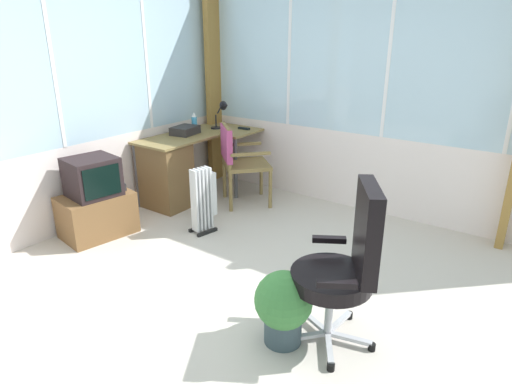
{
  "coord_description": "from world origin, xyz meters",
  "views": [
    {
      "loc": [
        -2.22,
        -1.55,
        1.86
      ],
      "look_at": [
        0.61,
        0.49,
        0.58
      ],
      "focal_mm": 31.02,
      "sensor_mm": 36.0,
      "label": 1
    }
  ],
  "objects_px": {
    "desk_lamp": "(223,111)",
    "tv_on_stand": "(96,202)",
    "desk": "(170,170)",
    "tv_remote": "(244,128)",
    "wooden_armchair": "(235,155)",
    "potted_plant": "(283,305)",
    "paper_tray": "(185,130)",
    "space_heater": "(204,199)",
    "office_chair": "(347,260)",
    "spray_bottle": "(194,122)"
  },
  "relations": [
    {
      "from": "desk",
      "to": "tv_remote",
      "type": "xyz_separation_m",
      "value": [
        0.92,
        -0.33,
        0.35
      ]
    },
    {
      "from": "paper_tray",
      "to": "office_chair",
      "type": "bearing_deg",
      "value": -117.15
    },
    {
      "from": "desk",
      "to": "tv_remote",
      "type": "bearing_deg",
      "value": -19.38
    },
    {
      "from": "space_heater",
      "to": "potted_plant",
      "type": "bearing_deg",
      "value": -122.13
    },
    {
      "from": "potted_plant",
      "to": "office_chair",
      "type": "bearing_deg",
      "value": -52.26
    },
    {
      "from": "spray_bottle",
      "to": "potted_plant",
      "type": "height_order",
      "value": "spray_bottle"
    },
    {
      "from": "tv_remote",
      "to": "office_chair",
      "type": "bearing_deg",
      "value": -135.3
    },
    {
      "from": "potted_plant",
      "to": "tv_remote",
      "type": "bearing_deg",
      "value": 41.84
    },
    {
      "from": "wooden_armchair",
      "to": "tv_on_stand",
      "type": "relative_size",
      "value": 1.17
    },
    {
      "from": "spray_bottle",
      "to": "wooden_armchair",
      "type": "bearing_deg",
      "value": -98.06
    },
    {
      "from": "office_chair",
      "to": "potted_plant",
      "type": "distance_m",
      "value": 0.48
    },
    {
      "from": "paper_tray",
      "to": "potted_plant",
      "type": "bearing_deg",
      "value": -124.03
    },
    {
      "from": "tv_on_stand",
      "to": "potted_plant",
      "type": "xyz_separation_m",
      "value": [
        -0.29,
        -2.27,
        -0.07
      ]
    },
    {
      "from": "desk_lamp",
      "to": "paper_tray",
      "type": "relative_size",
      "value": 1.11
    },
    {
      "from": "spray_bottle",
      "to": "tv_remote",
      "type": "bearing_deg",
      "value": -49.44
    },
    {
      "from": "desk",
      "to": "spray_bottle",
      "type": "xyz_separation_m",
      "value": [
        0.54,
        0.12,
        0.44
      ]
    },
    {
      "from": "paper_tray",
      "to": "wooden_armchair",
      "type": "bearing_deg",
      "value": -79.02
    },
    {
      "from": "tv_remote",
      "to": "office_chair",
      "type": "distance_m",
      "value": 2.98
    },
    {
      "from": "tv_on_stand",
      "to": "space_heater",
      "type": "height_order",
      "value": "tv_on_stand"
    },
    {
      "from": "desk_lamp",
      "to": "space_heater",
      "type": "distance_m",
      "value": 1.48
    },
    {
      "from": "desk",
      "to": "desk_lamp",
      "type": "distance_m",
      "value": 1.01
    },
    {
      "from": "tv_remote",
      "to": "spray_bottle",
      "type": "height_order",
      "value": "spray_bottle"
    },
    {
      "from": "desk_lamp",
      "to": "tv_on_stand",
      "type": "bearing_deg",
      "value": 177.59
    },
    {
      "from": "spray_bottle",
      "to": "tv_on_stand",
      "type": "relative_size",
      "value": 0.28
    },
    {
      "from": "wooden_armchair",
      "to": "office_chair",
      "type": "bearing_deg",
      "value": -126.31
    },
    {
      "from": "paper_tray",
      "to": "desk_lamp",
      "type": "bearing_deg",
      "value": -14.75
    },
    {
      "from": "space_heater",
      "to": "potted_plant",
      "type": "distance_m",
      "value": 1.77
    },
    {
      "from": "tv_remote",
      "to": "paper_tray",
      "type": "relative_size",
      "value": 0.5
    },
    {
      "from": "space_heater",
      "to": "paper_tray",
      "type": "bearing_deg",
      "value": 52.77
    },
    {
      "from": "desk_lamp",
      "to": "wooden_armchair",
      "type": "relative_size",
      "value": 0.37
    },
    {
      "from": "tv_remote",
      "to": "paper_tray",
      "type": "xyz_separation_m",
      "value": [
        -0.6,
        0.39,
        0.03
      ]
    },
    {
      "from": "wooden_armchair",
      "to": "potted_plant",
      "type": "xyz_separation_m",
      "value": [
        -1.7,
        -1.71,
        -0.3
      ]
    },
    {
      "from": "tv_on_stand",
      "to": "potted_plant",
      "type": "height_order",
      "value": "tv_on_stand"
    },
    {
      "from": "space_heater",
      "to": "tv_on_stand",
      "type": "bearing_deg",
      "value": 130.31
    },
    {
      "from": "desk_lamp",
      "to": "wooden_armchair",
      "type": "distance_m",
      "value": 0.74
    },
    {
      "from": "office_chair",
      "to": "desk_lamp",
      "type": "bearing_deg",
      "value": 53.18
    },
    {
      "from": "potted_plant",
      "to": "spray_bottle",
      "type": "bearing_deg",
      "value": 53.13
    },
    {
      "from": "desk",
      "to": "tv_on_stand",
      "type": "xyz_separation_m",
      "value": [
        -0.97,
        0.0,
        -0.06
      ]
    },
    {
      "from": "desk",
      "to": "potted_plant",
      "type": "bearing_deg",
      "value": -118.83
    },
    {
      "from": "tv_remote",
      "to": "space_heater",
      "type": "xyz_separation_m",
      "value": [
        -1.23,
        -0.45,
        -0.42
      ]
    },
    {
      "from": "desk_lamp",
      "to": "tv_on_stand",
      "type": "distance_m",
      "value": 1.91
    },
    {
      "from": "office_chair",
      "to": "space_heater",
      "type": "bearing_deg",
      "value": 68.3
    },
    {
      "from": "tv_remote",
      "to": "tv_on_stand",
      "type": "distance_m",
      "value": 1.96
    },
    {
      "from": "office_chair",
      "to": "space_heater",
      "type": "distance_m",
      "value": 1.95
    },
    {
      "from": "desk",
      "to": "space_heater",
      "type": "xyz_separation_m",
      "value": [
        -0.31,
        -0.77,
        -0.07
      ]
    },
    {
      "from": "spray_bottle",
      "to": "tv_on_stand",
      "type": "distance_m",
      "value": 1.6
    },
    {
      "from": "paper_tray",
      "to": "space_heater",
      "type": "distance_m",
      "value": 1.14
    },
    {
      "from": "spray_bottle",
      "to": "office_chair",
      "type": "distance_m",
      "value": 3.12
    },
    {
      "from": "spray_bottle",
      "to": "tv_on_stand",
      "type": "bearing_deg",
      "value": -175.46
    },
    {
      "from": "paper_tray",
      "to": "potted_plant",
      "type": "height_order",
      "value": "paper_tray"
    }
  ]
}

